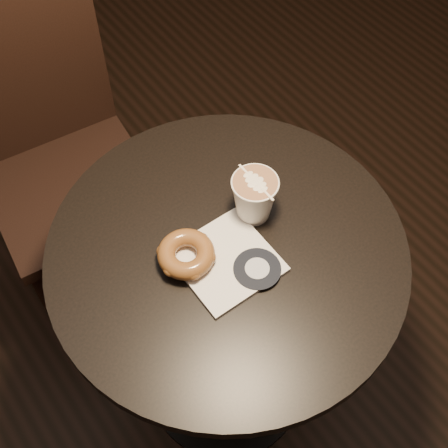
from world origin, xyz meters
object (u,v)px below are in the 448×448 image
object	(u,v)px
latte_cup	(254,198)
pastry_bag	(226,261)
doughnut	(186,254)
cafe_table	(227,296)
chair	(49,136)

from	to	relation	value
latte_cup	pastry_bag	bearing A→B (deg)	-151.83
pastry_bag	doughnut	bearing A→B (deg)	142.34
pastry_bag	latte_cup	distance (m)	0.13
cafe_table	pastry_bag	bearing A→B (deg)	-129.17
doughnut	latte_cup	world-z (taller)	latte_cup
cafe_table	doughnut	bearing A→B (deg)	163.82
chair	doughnut	world-z (taller)	chair
chair	pastry_bag	size ratio (longest dim) A/B	5.99
pastry_bag	chair	bearing A→B (deg)	97.62
doughnut	latte_cup	xyz separation A→B (m)	(0.17, 0.01, 0.03)
chair	pastry_bag	bearing A→B (deg)	-75.80
cafe_table	latte_cup	bearing A→B (deg)	21.46
cafe_table	doughnut	size ratio (longest dim) A/B	6.93
chair	cafe_table	bearing A→B (deg)	-73.84
latte_cup	chair	bearing A→B (deg)	108.46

